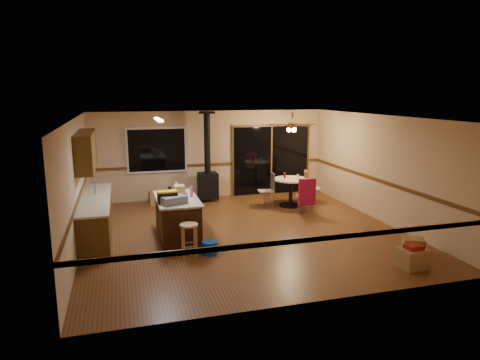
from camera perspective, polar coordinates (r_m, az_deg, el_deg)
name	(u,v)px	position (r m, az deg, el deg)	size (l,w,h in m)	color
floor	(244,232)	(9.84, 0.48, -6.91)	(7.00, 7.00, 0.00)	brown
ceiling	(244,117)	(9.35, 0.51, 8.38)	(7.00, 7.00, 0.00)	silver
wall_back	(211,155)	(12.86, -3.89, 3.41)	(7.00, 7.00, 0.00)	tan
wall_front	(311,220)	(6.33, 9.46, -5.32)	(7.00, 7.00, 0.00)	tan
wall_left	(77,185)	(9.19, -20.96, -0.64)	(7.00, 7.00, 0.00)	tan
wall_right	(381,169)	(11.00, 18.27, 1.46)	(7.00, 7.00, 0.00)	tan
chair_rail	(244,189)	(9.57, 0.49, -1.23)	(7.00, 7.00, 0.08)	#553615
window	(157,150)	(12.56, -11.03, 3.94)	(1.72, 0.10, 1.32)	black
sliding_door	(271,160)	(13.37, 4.16, 2.63)	(2.52, 0.10, 2.10)	black
lower_cabinets	(96,219)	(9.85, -18.61, -4.90)	(0.60, 3.00, 0.86)	#543715
countertop	(95,199)	(9.74, -18.78, -2.36)	(0.64, 3.04, 0.04)	beige
upper_cabinets	(86,151)	(9.76, -19.85, 3.70)	(0.35, 2.00, 0.80)	#543715
kitchen_island	(177,218)	(9.42, -8.35, -5.01)	(0.88, 1.68, 0.90)	black
wood_stove	(208,176)	(12.48, -4.33, 0.49)	(0.55, 0.50, 2.52)	black
ceiling_fan	(292,127)	(11.74, 6.98, 7.05)	(0.24, 0.24, 0.55)	brown
fluorescent_strip	(158,120)	(9.31, -10.82, 7.92)	(0.10, 1.20, 0.04)	white
toolbox_grey	(174,200)	(8.79, -8.79, -2.67)	(0.50, 0.28, 0.16)	slate
toolbox_black	(167,198)	(8.90, -9.64, -2.32)	(0.40, 0.21, 0.22)	black
toolbox_yellow_lid	(167,192)	(8.87, -9.67, -1.53)	(0.40, 0.21, 0.03)	gold
box_on_island	(180,190)	(9.61, -8.07, -1.30)	(0.22, 0.30, 0.20)	olive
bottle_dark	(170,193)	(9.22, -9.34, -1.68)	(0.08, 0.08, 0.26)	black
bottle_pink	(192,192)	(9.31, -6.48, -1.59)	(0.07, 0.07, 0.23)	#D84C8C
bottle_white	(176,186)	(9.99, -8.48, -0.86)	(0.06, 0.06, 0.18)	white
bar_stool	(189,240)	(8.42, -6.79, -7.93)	(0.35, 0.35, 0.64)	tan
blue_bucket	(210,248)	(8.53, -4.05, -8.98)	(0.31, 0.31, 0.26)	#0B3F9F
dining_table	(291,187)	(11.99, 6.79, -0.97)	(0.98, 0.98, 0.78)	black
glass_red	(285,175)	(11.95, 5.98, 0.62)	(0.06, 0.06, 0.17)	#590C14
glass_cream	(298,176)	(11.95, 7.71, 0.48)	(0.05, 0.05, 0.13)	beige
chair_left	(270,186)	(11.84, 3.97, -0.80)	(0.44, 0.44, 0.51)	tan
chair_near	(307,192)	(11.22, 8.89, -1.57)	(0.47, 0.50, 0.70)	tan
chair_right	(307,183)	(12.30, 8.87, -0.41)	(0.59, 0.57, 0.70)	tan
box_under_window	(158,198)	(12.37, -10.89, -2.34)	(0.47, 0.38, 0.38)	olive
box_corner_a	(413,258)	(8.46, 22.05, -9.65)	(0.47, 0.40, 0.36)	olive
box_corner_b	(413,246)	(9.17, 22.11, -8.16)	(0.39, 0.34, 0.32)	olive
box_small_red	(414,247)	(8.39, 22.16, -8.25)	(0.29, 0.24, 0.08)	maroon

